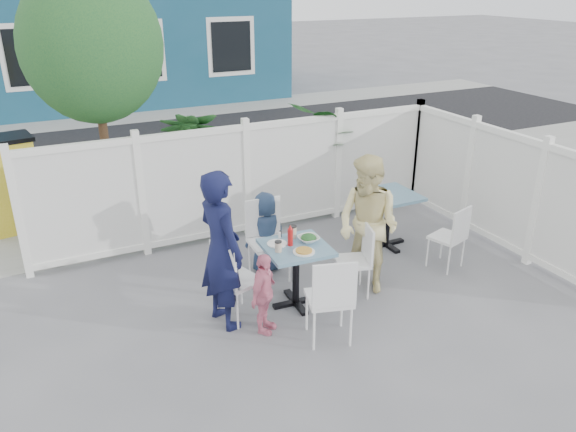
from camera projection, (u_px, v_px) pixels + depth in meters
name	position (u px, v px, depth m)	size (l,w,h in m)	color
ground	(323.00, 319.00, 6.05)	(80.00, 80.00, 0.00)	slate
near_sidewalk	(211.00, 202.00, 9.20)	(24.00, 2.60, 0.01)	gray
street	(157.00, 146.00, 12.27)	(24.00, 5.00, 0.01)	black
far_sidewalk	(129.00, 117.00, 14.84)	(24.00, 1.60, 0.01)	gray
fence_back	(247.00, 182.00, 7.77)	(5.86, 0.08, 1.60)	white
fence_right	(500.00, 191.00, 7.44)	(0.08, 3.66, 1.60)	white
tree	(92.00, 46.00, 7.13)	(1.80, 1.62, 3.59)	#382316
utility_cabinet	(10.00, 187.00, 7.96)	(0.71, 0.51, 1.33)	gold
potted_shrub_a	(197.00, 167.00, 8.13)	(0.96, 0.96, 1.72)	#184724
potted_shrub_b	(323.00, 152.00, 8.86)	(1.53, 1.33, 1.70)	#184724
main_table	(296.00, 259.00, 6.13)	(0.72, 0.72, 0.73)	#496D96
spare_table	(388.00, 206.00, 7.50)	(0.72, 0.72, 0.76)	#496D96
chair_left	(232.00, 275.00, 5.86)	(0.51, 0.52, 0.92)	white
chair_right	(359.00, 255.00, 6.38)	(0.46, 0.47, 0.85)	white
chair_back	(266.00, 233.00, 6.73)	(0.46, 0.45, 0.98)	white
chair_near	(331.00, 295.00, 5.46)	(0.53, 0.52, 0.95)	white
chair_spare	(453.00, 233.00, 6.93)	(0.47, 0.46, 0.84)	white
man	(221.00, 250.00, 5.69)	(0.62, 0.41, 1.70)	#101438
woman	(368.00, 225.00, 6.38)	(0.78, 0.61, 1.61)	gold
boy	(266.00, 232.00, 6.90)	(0.50, 0.33, 1.02)	#20314E
toddler	(264.00, 294.00, 5.69)	(0.52, 0.22, 0.89)	pink
plate_main	(304.00, 252.00, 5.92)	(0.23, 0.23, 0.01)	white
plate_side	(277.00, 244.00, 6.10)	(0.22, 0.22, 0.01)	white
salad_bowl	(309.00, 239.00, 6.16)	(0.23, 0.23, 0.06)	white
coffee_cup_a	(278.00, 247.00, 5.92)	(0.07, 0.07, 0.11)	beige
coffee_cup_b	(293.00, 232.00, 6.23)	(0.09, 0.09, 0.13)	beige
ketchup_bottle	(290.00, 237.00, 6.04)	(0.06, 0.06, 0.19)	red
salt_shaker	(279.00, 235.00, 6.24)	(0.03, 0.03, 0.07)	white
pepper_shaker	(280.00, 234.00, 6.27)	(0.03, 0.03, 0.07)	black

